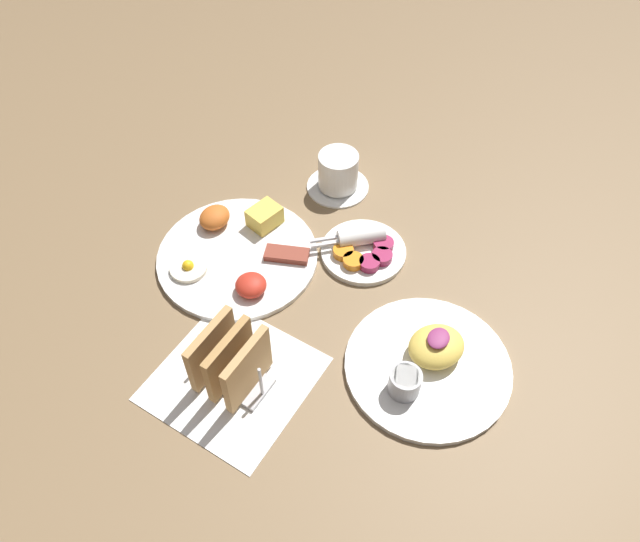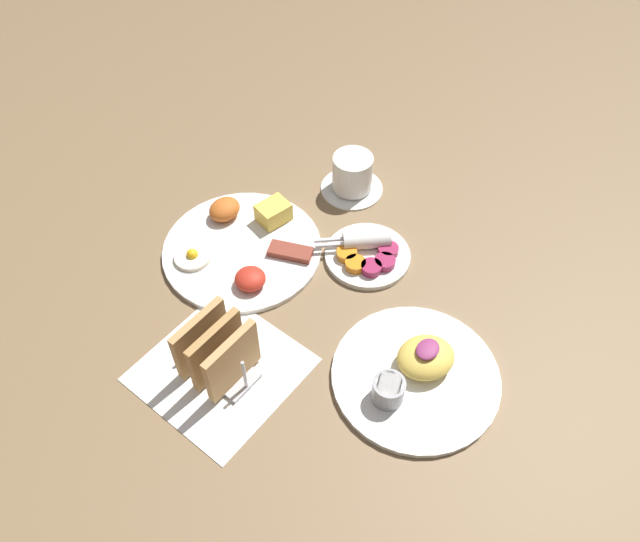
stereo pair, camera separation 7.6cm
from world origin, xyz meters
name	(u,v)px [view 1 (the left image)]	position (x,y,z in m)	size (l,w,h in m)	color
ground_plane	(323,331)	(0.00, 0.00, 0.00)	(3.00, 3.00, 0.00)	brown
napkin_flat	(234,378)	(-0.15, 0.07, 0.00)	(0.22, 0.22, 0.00)	white
plate_breakfast	(238,252)	(0.06, 0.21, 0.01)	(0.28, 0.28, 0.05)	white
plate_condiments	(363,249)	(0.18, 0.03, 0.01)	(0.15, 0.16, 0.04)	white
plate_foreground	(428,362)	(0.03, -0.17, 0.01)	(0.25, 0.25, 0.06)	white
toast_rack	(230,361)	(-0.15, 0.07, 0.05)	(0.10, 0.12, 0.10)	#B7B7BC
coffee_cup	(338,173)	(0.30, 0.15, 0.04)	(0.12, 0.12, 0.08)	white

